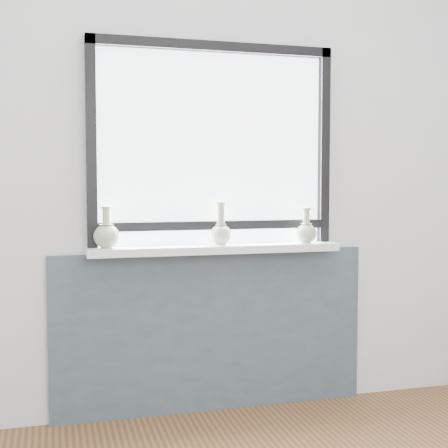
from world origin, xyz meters
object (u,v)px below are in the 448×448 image
object	(u,v)px
vase_a	(107,234)
vase_b	(221,231)
vase_c	(306,231)
windowsill	(216,249)

from	to	relation	value
vase_a	vase_b	size ratio (longest dim) A/B	0.93
vase_c	windowsill	bearing A→B (deg)	177.15
vase_a	vase_c	world-z (taller)	vase_a
windowsill	vase_c	size ratio (longest dim) A/B	6.94
vase_a	vase_b	xyz separation A→B (m)	(0.59, 0.01, 0.00)
windowsill	vase_c	world-z (taller)	vase_c
windowsill	vase_a	bearing A→B (deg)	-179.30
vase_a	vase_c	size ratio (longest dim) A/B	1.09
vase_c	vase_a	bearing A→B (deg)	179.03
windowsill	vase_c	bearing A→B (deg)	-2.85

